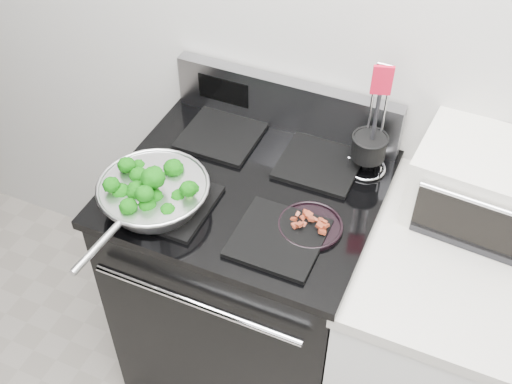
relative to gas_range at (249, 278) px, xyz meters
The scene contains 8 objects.
back_wall 0.97m from the gas_range, 48.22° to the left, with size 4.00×0.02×2.70m, color beige.
gas_range is the anchor object (origin of this frame).
counter 0.69m from the gas_range, ahead, with size 0.62×0.68×0.92m.
skillet 0.59m from the gas_range, 136.52° to the right, with size 0.32×0.51×0.07m.
broccoli_pile 0.60m from the gas_range, 136.88° to the right, with size 0.25×0.25×0.09m, color #043404, non-canonical shape.
bacon_plate 0.54m from the gas_range, 22.05° to the right, with size 0.19×0.19×0.04m.
utensil_holder 0.65m from the gas_range, 33.66° to the left, with size 0.12×0.12×0.38m.
toaster_oven 0.88m from the gas_range, 15.26° to the left, with size 0.42×0.33×0.23m.
Camera 1 is at (0.29, 0.14, 2.28)m, focal length 45.00 mm.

